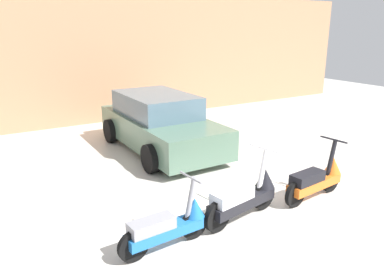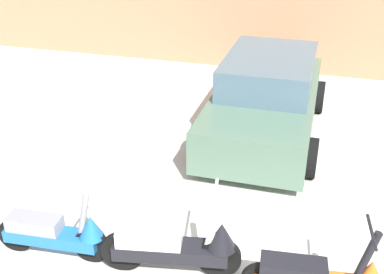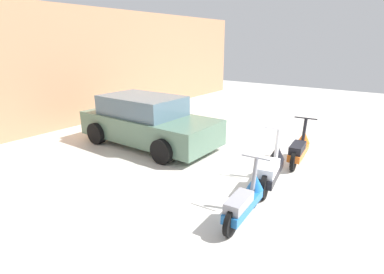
{
  "view_description": "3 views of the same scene",
  "coord_description": "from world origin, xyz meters",
  "views": [
    {
      "loc": [
        -4.07,
        -3.63,
        2.98
      ],
      "look_at": [
        -0.44,
        2.41,
        0.87
      ],
      "focal_mm": 35.0,
      "sensor_mm": 36.0,
      "label": 1
    },
    {
      "loc": [
        0.77,
        -3.41,
        3.88
      ],
      "look_at": [
        -0.81,
        2.07,
        0.96
      ],
      "focal_mm": 45.0,
      "sensor_mm": 36.0,
      "label": 2
    },
    {
      "loc": [
        -6.02,
        -1.41,
        2.82
      ],
      "look_at": [
        -0.58,
        2.57,
        0.66
      ],
      "focal_mm": 28.0,
      "sensor_mm": 36.0,
      "label": 3
    }
  ],
  "objects": [
    {
      "name": "scooter_front_right",
      "position": [
        -0.56,
        0.58,
        0.39
      ],
      "size": [
        1.57,
        0.64,
        1.11
      ],
      "rotation": [
        0.0,
        0.0,
        0.18
      ],
      "color": "black",
      "rests_on": "ground_plane"
    },
    {
      "name": "car_rear_left",
      "position": [
        -0.15,
        4.45,
        0.66
      ],
      "size": [
        1.96,
        4.04,
        1.37
      ],
      "rotation": [
        0.0,
        0.0,
        -1.57
      ],
      "color": "#51705B",
      "rests_on": "ground_plane"
    },
    {
      "name": "scooter_front_left",
      "position": [
        -1.99,
        0.45,
        0.35
      ],
      "size": [
        1.4,
        0.5,
        0.98
      ],
      "rotation": [
        0.0,
        0.0,
        0.08
      ],
      "color": "black",
      "rests_on": "ground_plane"
    }
  ]
}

